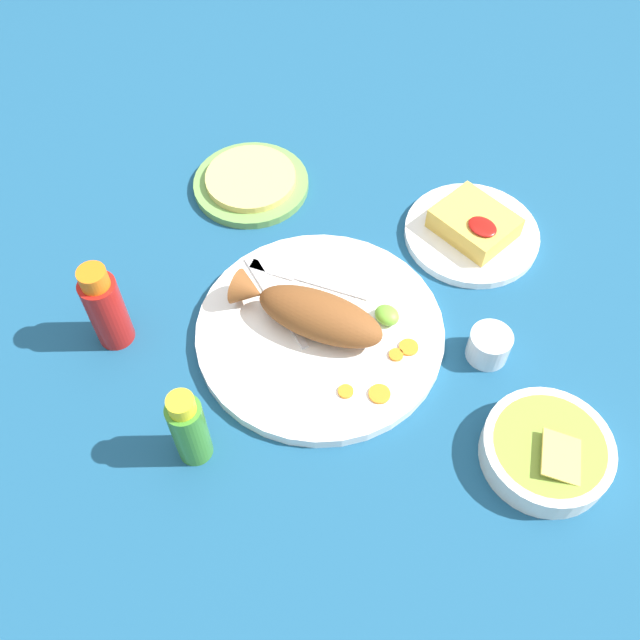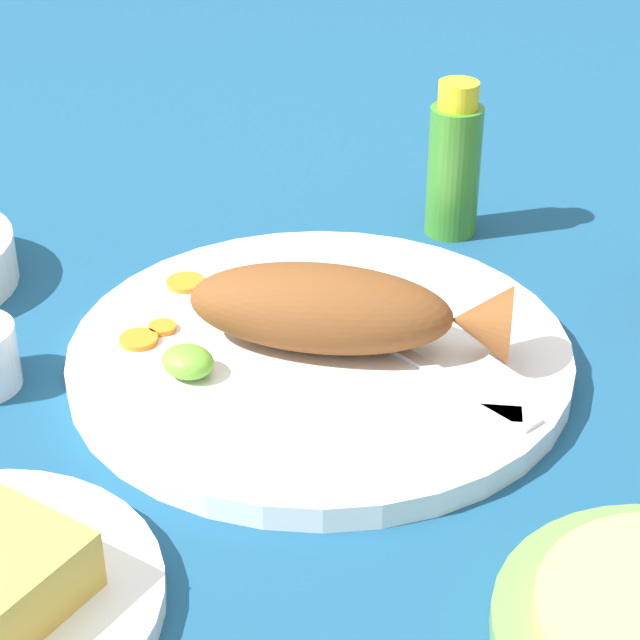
{
  "view_description": "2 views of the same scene",
  "coord_description": "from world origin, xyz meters",
  "px_view_note": "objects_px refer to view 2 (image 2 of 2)",
  "views": [
    {
      "loc": [
        0.42,
        -0.39,
        0.85
      ],
      "look_at": [
        0.0,
        0.0,
        0.04
      ],
      "focal_mm": 40.0,
      "sensor_mm": 36.0,
      "label": 1
    },
    {
      "loc": [
        -0.38,
        0.57,
        0.45
      ],
      "look_at": [
        0.0,
        0.0,
        0.04
      ],
      "focal_mm": 65.0,
      "sensor_mm": 36.0,
      "label": 2
    }
  ],
  "objects_px": {
    "main_plate": "(320,355)",
    "fork_far": "(397,408)",
    "fried_fish": "(340,310)",
    "hot_sauce_bottle_green": "(454,164)",
    "fork_near": "(441,374)"
  },
  "relations": [
    {
      "from": "fork_far",
      "to": "fried_fish",
      "type": "bearing_deg",
      "value": 121.53
    },
    {
      "from": "fork_far",
      "to": "main_plate",
      "type": "bearing_deg",
      "value": 128.47
    },
    {
      "from": "fried_fish",
      "to": "fork_far",
      "type": "xyz_separation_m",
      "value": [
        -0.07,
        0.04,
        -0.03
      ]
    },
    {
      "from": "fried_fish",
      "to": "hot_sauce_bottle_green",
      "type": "xyz_separation_m",
      "value": [
        0.04,
        -0.23,
        0.02
      ]
    },
    {
      "from": "main_plate",
      "to": "hot_sauce_bottle_green",
      "type": "xyz_separation_m",
      "value": [
        0.02,
        -0.24,
        0.05
      ]
    },
    {
      "from": "fork_near",
      "to": "hot_sauce_bottle_green",
      "type": "relative_size",
      "value": 1.36
    },
    {
      "from": "fried_fish",
      "to": "main_plate",
      "type": "bearing_deg",
      "value": 0.0
    },
    {
      "from": "fork_near",
      "to": "hot_sauce_bottle_green",
      "type": "height_order",
      "value": "hot_sauce_bottle_green"
    },
    {
      "from": "fork_near",
      "to": "fork_far",
      "type": "xyz_separation_m",
      "value": [
        0.01,
        0.05,
        0.0
      ]
    },
    {
      "from": "main_plate",
      "to": "fork_far",
      "type": "bearing_deg",
      "value": 155.23
    },
    {
      "from": "main_plate",
      "to": "hot_sauce_bottle_green",
      "type": "distance_m",
      "value": 0.25
    },
    {
      "from": "fork_near",
      "to": "fork_far",
      "type": "relative_size",
      "value": 1.06
    },
    {
      "from": "main_plate",
      "to": "fork_near",
      "type": "height_order",
      "value": "fork_near"
    },
    {
      "from": "fried_fish",
      "to": "fork_far",
      "type": "bearing_deg",
      "value": 124.9
    },
    {
      "from": "fork_far",
      "to": "hot_sauce_bottle_green",
      "type": "xyz_separation_m",
      "value": [
        0.11,
        -0.28,
        0.04
      ]
    }
  ]
}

